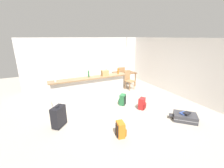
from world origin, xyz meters
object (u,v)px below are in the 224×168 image
Objects in this scene: grocery_bag at (105,73)px; dining_chair_near_partition at (129,79)px; dining_table at (124,74)px; backpack_orange at (121,129)px; bottle_amber at (118,71)px; dining_chair_far_side at (121,74)px; backpack_red at (142,104)px; bottle_white at (55,78)px; pendant_lamp at (126,49)px; book_stack at (185,113)px; suitcase_upright_black at (59,116)px; suitcase_flat_charcoal at (185,117)px; bottle_green at (89,74)px; backpack_green at (122,100)px.

dining_chair_near_partition is at bearing 28.11° from grocery_bag.
backpack_orange is (-2.28, -3.66, -0.44)m from dining_table.
bottle_amber is at bearing -129.38° from dining_table.
dining_table is 0.58m from dining_chair_near_partition.
bottle_amber is 0.64m from grocery_bag.
backpack_red is (-0.88, -3.12, -0.31)m from dining_chair_far_side.
bottle_white reaches higher than dining_table.
pendant_lamp is 2.34× the size of book_stack.
bottle_amber is 0.50× the size of backpack_red.
grocery_bag is (-0.63, -0.09, 0.01)m from bottle_amber.
suitcase_flat_charcoal is at bearing -21.60° from suitcase_upright_black.
bottle_green reaches higher than backpack_red.
backpack_red is (0.46, -0.63, 0.00)m from backpack_green.
bottle_green reaches higher than grocery_bag.
bottle_green is at bearing -151.50° from pendant_lamp.
grocery_bag is (0.62, -0.07, -0.02)m from bottle_green.
dining_chair_far_side is at bearing 37.37° from bottle_green.
backpack_red is at bearing -107.01° from dining_table.
backpack_red reaches higher than book_stack.
suitcase_upright_black is 1.85m from backpack_orange.
dining_chair_far_side reaches higher than backpack_red.
backpack_orange is (-1.16, -2.29, -1.00)m from bottle_amber.
dining_chair_far_side is (1.83, 1.95, -0.69)m from grocery_bag.
book_stack is at bearing -59.97° from backpack_red.
suitcase_upright_black is (-0.11, -0.99, -0.90)m from bottle_white.
bottle_amber is at bearing 23.00° from suitcase_upright_black.
bottle_green is at bearing 3.58° from bottle_white.
backpack_orange is 1.00× the size of backpack_red.
dining_chair_far_side is 1.56m from pendant_lamp.
grocery_bag is at bearing 128.94° from backpack_red.
bottle_green is (1.19, 0.07, -0.01)m from bottle_white.
suitcase_upright_black reaches higher than backpack_orange.
pendant_lamp reaches higher than suitcase_upright_black.
bottle_white is at bearing 83.75° from suitcase_upright_black.
suitcase_upright_black reaches higher than backpack_red.
book_stack is at bearing -91.30° from dining_table.
bottle_white is 1.03× the size of grocery_bag.
backpack_green reaches higher than suitcase_flat_charcoal.
dining_chair_near_partition is (1.06, 0.81, -0.68)m from bottle_amber.
bottle_white is at bearing -176.42° from bottle_green.
dining_table is (2.38, 1.39, -0.57)m from bottle_green.
suitcase_flat_charcoal is at bearing -91.85° from dining_chair_far_side.
dining_table is 2.62× the size of backpack_red.
dining_chair_near_partition is 4.08m from suitcase_upright_black.
pendant_lamp is at bearing 77.73° from dining_chair_near_partition.
dining_chair_far_side is 3.26m from backpack_red.
pendant_lamp is 4.17m from book_stack.
pendant_lamp is 4.62m from backpack_orange.
dining_chair_near_partition is 1.39× the size of suitcase_upright_black.
backpack_red is (-0.85, -2.56, -1.77)m from pendant_lamp.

